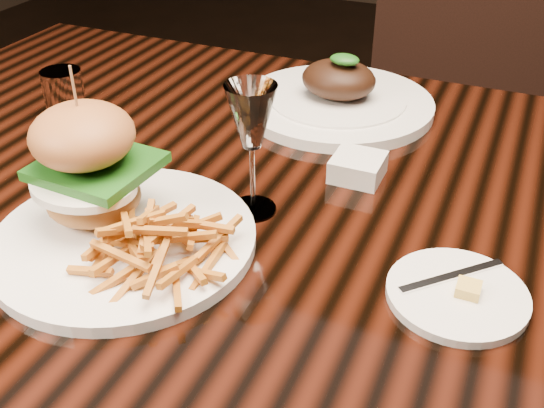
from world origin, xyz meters
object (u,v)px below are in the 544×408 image
at_px(burger_plate, 113,204).
at_px(wine_glass, 251,122).
at_px(dining_table, 324,241).
at_px(far_dish, 338,98).
at_px(chair_far, 453,96).

distance_m(burger_plate, wine_glass, 0.18).
distance_m(dining_table, wine_glass, 0.23).
relative_size(wine_glass, far_dish, 0.53).
distance_m(burger_plate, chair_far, 1.14).
height_order(burger_plate, far_dish, burger_plate).
distance_m(dining_table, chair_far, 0.90).
bearing_deg(dining_table, burger_plate, -134.88).
height_order(burger_plate, chair_far, burger_plate).
relative_size(burger_plate, chair_far, 0.32).
xyz_separation_m(burger_plate, far_dish, (0.12, 0.45, -0.03)).
distance_m(burger_plate, far_dish, 0.47).
xyz_separation_m(wine_glass, far_dish, (0.00, 0.33, -0.10)).
bearing_deg(wine_glass, burger_plate, -134.34).
xyz_separation_m(dining_table, burger_plate, (-0.19, -0.19, 0.13)).
bearing_deg(far_dish, chair_far, 79.74).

